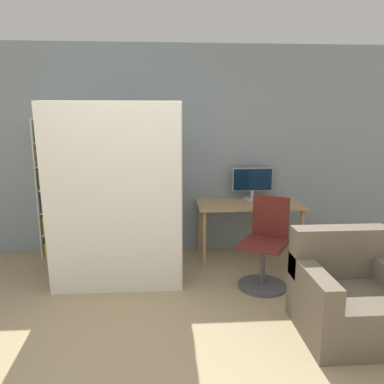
{
  "coord_description": "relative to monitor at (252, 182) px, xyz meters",
  "views": [
    {
      "loc": [
        0.16,
        -2.28,
        1.83
      ],
      "look_at": [
        0.41,
        1.45,
        1.05
      ],
      "focal_mm": 35.0,
      "sensor_mm": 36.0,
      "label": 1
    }
  ],
  "objects": [
    {
      "name": "monitor",
      "position": [
        0.0,
        0.0,
        0.0
      ],
      "size": [
        0.53,
        0.23,
        0.42
      ],
      "color": "#B7B7BC",
      "rests_on": "desk"
    },
    {
      "name": "desk",
      "position": [
        -0.08,
        -0.2,
        -0.32
      ],
      "size": [
        1.32,
        0.67,
        0.72
      ],
      "color": "tan",
      "rests_on": "ground"
    },
    {
      "name": "ground_plane",
      "position": [
        -1.28,
        -2.5,
        -0.95
      ],
      "size": [
        16.0,
        16.0,
        0.0
      ],
      "primitive_type": "plane",
      "color": "#9E8966"
    },
    {
      "name": "mattress_near",
      "position": [
        -1.65,
        -1.05,
        0.03
      ],
      "size": [
        1.37,
        0.32,
        1.96
      ],
      "color": "silver",
      "rests_on": "ground"
    },
    {
      "name": "mattress_far",
      "position": [
        -1.65,
        -0.7,
        0.03
      ],
      "size": [
        1.37,
        0.27,
        1.95
      ],
      "color": "silver",
      "rests_on": "ground"
    },
    {
      "name": "armchair",
      "position": [
        0.4,
        -1.95,
        -0.63
      ],
      "size": [
        0.85,
        0.8,
        0.85
      ],
      "color": "#665B4C",
      "rests_on": "ground"
    },
    {
      "name": "office_chair",
      "position": [
        -0.08,
        -1.05,
        -0.55
      ],
      "size": [
        0.61,
        0.61,
        0.96
      ],
      "color": "#4C4C51",
      "rests_on": "ground"
    },
    {
      "name": "bookshelf",
      "position": [
        -2.47,
        0.03,
        -0.06
      ],
      "size": [
        0.72,
        0.27,
        1.78
      ],
      "color": "beige",
      "rests_on": "ground"
    },
    {
      "name": "wall_back",
      "position": [
        -1.28,
        0.16,
        0.4
      ],
      "size": [
        8.0,
        0.06,
        2.7
      ],
      "color": "gray",
      "rests_on": "ground"
    }
  ]
}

